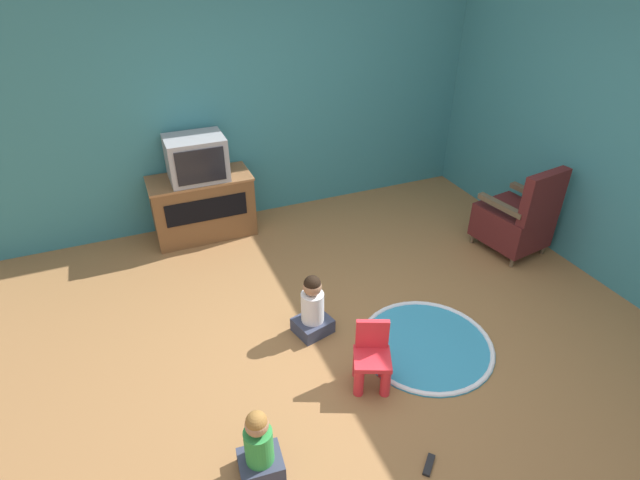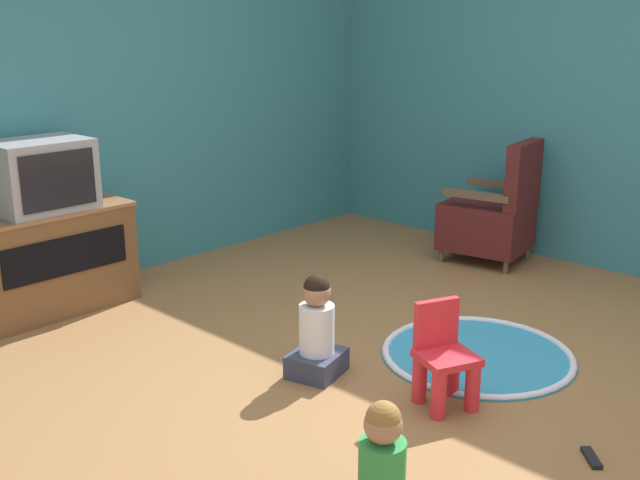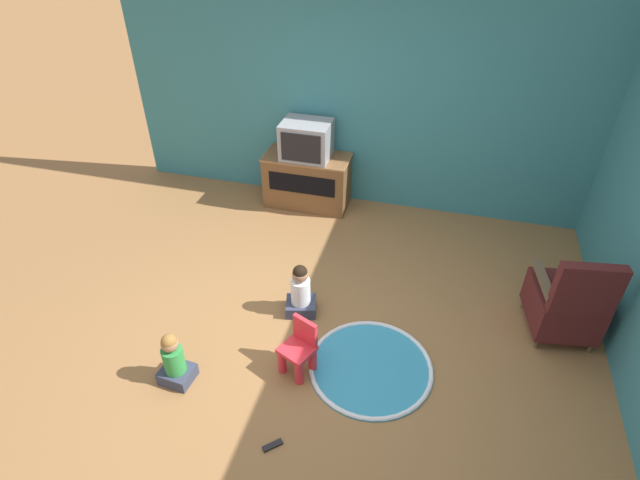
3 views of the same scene
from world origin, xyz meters
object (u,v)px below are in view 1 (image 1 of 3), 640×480
at_px(child_watching_left, 259,447).
at_px(remote_control, 429,465).
at_px(tv_cabinet, 203,205).
at_px(child_watching_center, 313,308).
at_px(yellow_kid_chair, 372,361).
at_px(television, 196,158).
at_px(black_armchair, 517,219).

height_order(child_watching_left, remote_control, child_watching_left).
distance_m(tv_cabinet, remote_control, 3.34).
bearing_deg(child_watching_center, tv_cabinet, 89.94).
xyz_separation_m(yellow_kid_chair, remote_control, (0.02, -0.73, -0.20)).
distance_m(tv_cabinet, yellow_kid_chair, 2.61).
xyz_separation_m(tv_cabinet, remote_control, (0.68, -3.25, -0.33)).
height_order(television, yellow_kid_chair, television).
distance_m(yellow_kid_chair, remote_control, 0.76).
bearing_deg(tv_cabinet, remote_control, -78.12).
xyz_separation_m(black_armchair, child_watching_center, (-2.30, -0.35, -0.12)).
bearing_deg(yellow_kid_chair, child_watching_left, -134.94).
bearing_deg(yellow_kid_chair, tv_cabinet, 128.41).
relative_size(tv_cabinet, yellow_kid_chair, 2.05).
xyz_separation_m(black_armchair, yellow_kid_chair, (-2.12, -1.01, -0.14)).
relative_size(black_armchair, remote_control, 6.71).
xyz_separation_m(television, child_watching_center, (0.48, -1.85, -0.63)).
distance_m(yellow_kid_chair, child_watching_center, 0.68).
bearing_deg(tv_cabinet, yellow_kid_chair, -75.25).
relative_size(tv_cabinet, television, 1.82).
height_order(tv_cabinet, child_watching_center, tv_cabinet).
bearing_deg(remote_control, yellow_kid_chair, 48.41).
xyz_separation_m(black_armchair, child_watching_left, (-3.05, -1.37, -0.14)).
bearing_deg(child_watching_left, child_watching_center, 59.12).
bearing_deg(remote_control, child_watching_center, 55.18).
xyz_separation_m(yellow_kid_chair, child_watching_left, (-0.93, -0.36, 0.01)).
xyz_separation_m(tv_cabinet, black_armchair, (2.78, -1.51, 0.02)).
relative_size(black_armchair, yellow_kid_chair, 1.87).
distance_m(black_armchair, remote_control, 2.75).
xyz_separation_m(television, black_armchair, (2.78, -1.50, -0.51)).
height_order(tv_cabinet, television, television).
distance_m(television, child_watching_left, 2.95).
distance_m(child_watching_left, remote_control, 1.04).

